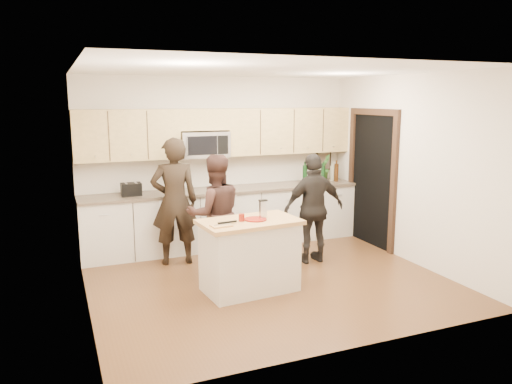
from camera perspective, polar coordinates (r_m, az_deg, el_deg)
name	(u,v)px	position (r m, az deg, el deg)	size (l,w,h in m)	color
floor	(267,280)	(6.69, 1.28, -9.98)	(4.50, 4.50, 0.00)	#51331B
room_shell	(268,149)	(6.29, 1.34, 4.93)	(4.52, 4.02, 2.71)	beige
back_cabinetry	(226,217)	(8.06, -3.50, -2.90)	(4.50, 0.66, 0.94)	beige
upper_cabinetry	(224,131)	(8.01, -3.73, 6.94)	(4.50, 0.33, 0.75)	tan
microwave	(204,144)	(7.88, -6.00, 5.44)	(0.76, 0.41, 0.40)	silver
doorway	(372,174)	(8.24, 13.13, 2.00)	(0.06, 1.25, 2.20)	black
framed_picture	(323,160)	(8.98, 7.70, 3.66)	(0.30, 0.03, 0.38)	black
dish_towel	(169,204)	(7.57, -9.90, -1.38)	(0.34, 0.60, 0.48)	white
island	(250,255)	(6.20, -0.73, -7.23)	(1.26, 0.80, 0.90)	beige
red_plate	(255,219)	(6.08, -0.07, -3.13)	(0.27, 0.27, 0.02)	maroon
box_grater	(263,208)	(6.13, 0.81, -1.87)	(0.10, 0.06, 0.22)	silver
drink_glass	(242,218)	(6.01, -1.67, -2.93)	(0.07, 0.07, 0.09)	maroon
cutting_board	(221,226)	(5.79, -3.98, -3.86)	(0.24, 0.16, 0.02)	#B18049
tongs	(227,222)	(5.87, -3.29, -3.46)	(0.24, 0.03, 0.02)	black
knife	(223,224)	(5.80, -3.81, -3.71)	(0.22, 0.02, 0.01)	silver
toaster	(131,189)	(7.60, -14.08, 0.30)	(0.29, 0.20, 0.19)	black
bottle_cluster	(321,171)	(8.67, 7.48, 2.35)	(0.68, 0.28, 0.40)	black
orchid	(324,168)	(8.70, 7.75, 2.74)	(0.26, 0.21, 0.47)	#356829
woman_left	(174,202)	(7.19, -9.30, -1.08)	(0.67, 0.44, 1.83)	black
woman_center	(215,214)	(6.80, -4.71, -2.52)	(0.79, 0.62, 1.63)	#301C18
woman_right	(314,209)	(7.24, 6.63, -1.89)	(0.93, 0.39, 1.59)	black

